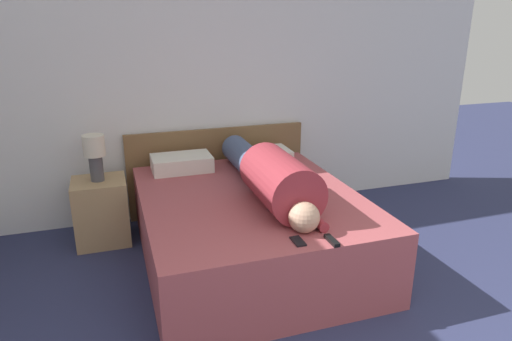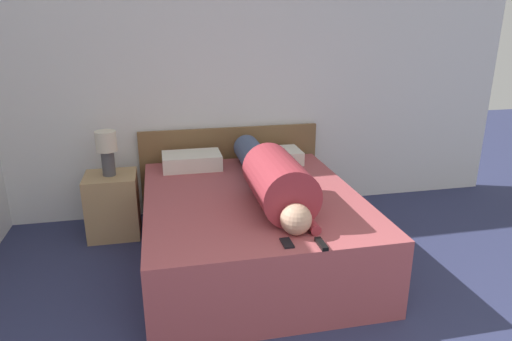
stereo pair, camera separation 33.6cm
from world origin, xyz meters
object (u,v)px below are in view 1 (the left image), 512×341
(person_lying, at_px, (270,176))
(tv_remote, at_px, (332,240))
(nightstand, at_px, (102,211))
(cell_phone, at_px, (298,241))
(pillow_second, at_px, (263,156))
(table_lamp, at_px, (95,153))
(bed, at_px, (250,228))
(pillow_near_headboard, at_px, (182,163))

(person_lying, relative_size, tv_remote, 11.81)
(nightstand, distance_m, person_lying, 1.58)
(tv_remote, relative_size, cell_phone, 1.15)
(nightstand, xyz_separation_m, pillow_second, (1.51, 0.05, 0.35))
(table_lamp, distance_m, cell_phone, 1.99)
(person_lying, bearing_deg, table_lamp, 147.50)
(person_lying, bearing_deg, cell_phone, -96.92)
(nightstand, distance_m, pillow_second, 1.55)
(bed, height_order, pillow_second, pillow_second)
(table_lamp, bearing_deg, bed, -32.61)
(bed, height_order, table_lamp, table_lamp)
(nightstand, bearing_deg, bed, -32.61)
(bed, xyz_separation_m, tv_remote, (0.24, -0.92, 0.30))
(person_lying, relative_size, cell_phone, 13.63)
(nightstand, bearing_deg, person_lying, -32.50)
(bed, bearing_deg, cell_phone, -87.04)
(table_lamp, bearing_deg, nightstand, 90.00)
(bed, bearing_deg, person_lying, -31.56)
(bed, xyz_separation_m, person_lying, (0.14, -0.08, 0.46))
(tv_remote, bearing_deg, nightstand, 130.00)
(nightstand, relative_size, table_lamp, 1.44)
(person_lying, relative_size, pillow_second, 3.50)
(person_lying, height_order, tv_remote, person_lying)
(pillow_second, bearing_deg, table_lamp, -178.15)
(pillow_near_headboard, height_order, cell_phone, pillow_near_headboard)
(bed, relative_size, pillow_near_headboard, 3.72)
(table_lamp, xyz_separation_m, pillow_second, (1.51, 0.05, -0.18))
(person_lying, bearing_deg, bed, 148.44)
(pillow_second, bearing_deg, tv_remote, -94.46)
(nightstand, distance_m, table_lamp, 0.53)
(table_lamp, height_order, person_lying, same)
(table_lamp, distance_m, person_lying, 1.51)
(table_lamp, height_order, pillow_near_headboard, table_lamp)
(tv_remote, bearing_deg, cell_phone, 161.41)
(pillow_near_headboard, height_order, tv_remote, pillow_near_headboard)
(bed, relative_size, pillow_second, 3.92)
(tv_remote, xyz_separation_m, cell_phone, (-0.20, 0.07, -0.01))
(pillow_near_headboard, bearing_deg, nightstand, -176.17)
(pillow_near_headboard, relative_size, tv_remote, 3.55)
(pillow_near_headboard, relative_size, cell_phone, 4.10)
(nightstand, distance_m, pillow_near_headboard, 0.81)
(nightstand, height_order, person_lying, person_lying)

